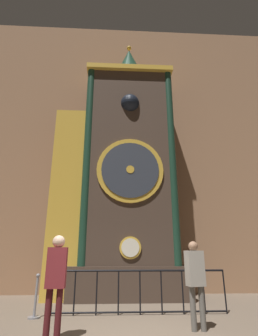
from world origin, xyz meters
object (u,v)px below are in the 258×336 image
Objects in this scene: clock_tower at (119,175)px; visitor_far at (195,275)px; stanchion_post at (35,304)px; visitor_near at (56,275)px.

visitor_far is (1.49, -3.69, -3.18)m from clock_tower.
visitor_far is 3.70m from stanchion_post.
visitor_far reaches higher than stanchion_post.
clock_tower is 5.09m from visitor_far.
stanchion_post is (-1.94, -2.46, -3.86)m from clock_tower.
visitor_far is at bearing 7.40° from visitor_near.
visitor_near is at bearing -105.57° from clock_tower.
visitor_near is at bearing 179.31° from visitor_far.
clock_tower is 5.35m from visitor_near.
stanchion_post is at bearing 110.86° from visitor_near.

